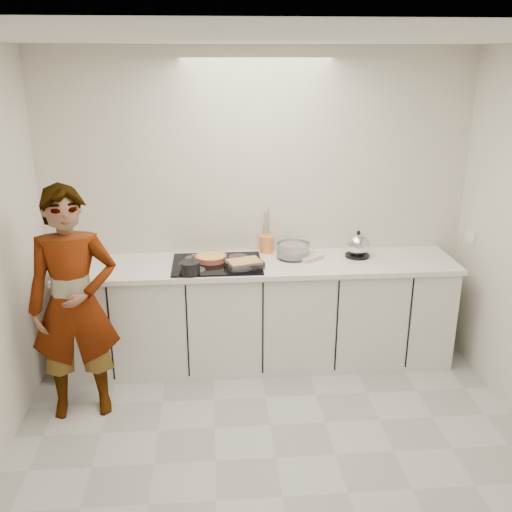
{
  "coord_description": "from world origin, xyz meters",
  "views": [
    {
      "loc": [
        -0.38,
        -3.09,
        2.51
      ],
      "look_at": [
        -0.05,
        1.05,
        1.05
      ],
      "focal_mm": 40.0,
      "sensor_mm": 36.0,
      "label": 1
    }
  ],
  "objects": [
    {
      "name": "utensil_crock",
      "position": [
        0.08,
        1.54,
        0.98
      ],
      "size": [
        0.12,
        0.12,
        0.15
      ],
      "primitive_type": "cylinder",
      "rotation": [
        0.0,
        0.0,
        0.02
      ],
      "color": "orange",
      "rests_on": "countertop"
    },
    {
      "name": "wall_back",
      "position": [
        0.0,
        1.6,
        1.3
      ],
      "size": [
        3.6,
        0.0,
        2.6
      ],
      "primitive_type": "cube",
      "color": "silver",
      "rests_on": "ground"
    },
    {
      "name": "base_cabinets",
      "position": [
        0.0,
        1.28,
        0.43
      ],
      "size": [
        3.2,
        0.58,
        0.87
      ],
      "primitive_type": "cube",
      "color": "silver",
      "rests_on": "floor"
    },
    {
      "name": "wall_front",
      "position": [
        0.0,
        -1.6,
        1.3
      ],
      "size": [
        3.6,
        0.0,
        2.6
      ],
      "primitive_type": "cube",
      "color": "silver",
      "rests_on": "ground"
    },
    {
      "name": "baking_dish",
      "position": [
        -0.14,
        1.15,
        0.95
      ],
      "size": [
        0.33,
        0.28,
        0.05
      ],
      "color": "silver",
      "rests_on": "hob"
    },
    {
      "name": "mixing_bowl",
      "position": [
        0.29,
        1.38,
        0.97
      ],
      "size": [
        0.36,
        0.36,
        0.13
      ],
      "color": "silver",
      "rests_on": "countertop"
    },
    {
      "name": "ceiling",
      "position": [
        0.0,
        0.0,
        2.6
      ],
      "size": [
        3.6,
        3.2,
        0.0
      ],
      "primitive_type": "cube",
      "color": "white",
      "rests_on": "wall_back"
    },
    {
      "name": "hob",
      "position": [
        -0.35,
        1.26,
        0.92
      ],
      "size": [
        0.72,
        0.54,
        0.01
      ],
      "primitive_type": "cube",
      "color": "black",
      "rests_on": "countertop"
    },
    {
      "name": "kettle",
      "position": [
        0.83,
        1.36,
        1.01
      ],
      "size": [
        0.24,
        0.24,
        0.23
      ],
      "color": "black",
      "rests_on": "countertop"
    },
    {
      "name": "countertop",
      "position": [
        0.0,
        1.28,
        0.89
      ],
      "size": [
        3.24,
        0.64,
        0.04
      ],
      "primitive_type": "cube",
      "color": "white",
      "rests_on": "base_cabinets"
    },
    {
      "name": "saucepan",
      "position": [
        -0.56,
        1.05,
        0.97
      ],
      "size": [
        0.19,
        0.19,
        0.15
      ],
      "color": "black",
      "rests_on": "hob"
    },
    {
      "name": "tart_dish",
      "position": [
        -0.4,
        1.33,
        0.95
      ],
      "size": [
        0.28,
        0.28,
        0.04
      ],
      "color": "#A8523A",
      "rests_on": "hob"
    },
    {
      "name": "tea_towel",
      "position": [
        0.41,
        1.34,
        0.93
      ],
      "size": [
        0.26,
        0.25,
        0.03
      ],
      "primitive_type": "cube",
      "rotation": [
        0.0,
        0.0,
        0.63
      ],
      "color": "white",
      "rests_on": "countertop"
    },
    {
      "name": "cook",
      "position": [
        -1.37,
        0.66,
        0.86
      ],
      "size": [
        0.67,
        0.49,
        1.71
      ],
      "primitive_type": "imported",
      "rotation": [
        0.0,
        0.0,
        0.14
      ],
      "color": "silver",
      "rests_on": "floor"
    },
    {
      "name": "floor",
      "position": [
        0.0,
        0.0,
        0.0
      ],
      "size": [
        3.6,
        3.2,
        0.0
      ],
      "primitive_type": "cube",
      "color": "#B9B9B9",
      "rests_on": "ground"
    }
  ]
}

